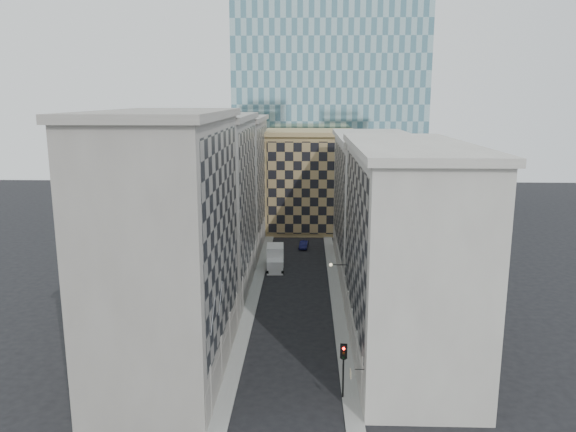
# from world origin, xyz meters

# --- Properties ---
(sidewalk_west) EXTENTS (1.50, 100.00, 0.15)m
(sidewalk_west) POSITION_xyz_m (-5.25, 30.00, 0.07)
(sidewalk_west) COLOR gray
(sidewalk_west) RESTS_ON ground
(sidewalk_east) EXTENTS (1.50, 100.00, 0.15)m
(sidewalk_east) POSITION_xyz_m (5.25, 30.00, 0.07)
(sidewalk_east) COLOR gray
(sidewalk_east) RESTS_ON ground
(bldg_left_a) EXTENTS (10.80, 22.80, 23.70)m
(bldg_left_a) POSITION_xyz_m (-10.88, 11.00, 11.82)
(bldg_left_a) COLOR gray
(bldg_left_a) RESTS_ON ground
(bldg_left_b) EXTENTS (10.80, 22.80, 22.70)m
(bldg_left_b) POSITION_xyz_m (-10.88, 33.00, 11.32)
(bldg_left_b) COLOR gray
(bldg_left_b) RESTS_ON ground
(bldg_left_c) EXTENTS (10.80, 22.80, 21.70)m
(bldg_left_c) POSITION_xyz_m (-10.88, 55.00, 10.83)
(bldg_left_c) COLOR gray
(bldg_left_c) RESTS_ON ground
(bldg_right_a) EXTENTS (10.80, 26.80, 20.70)m
(bldg_right_a) POSITION_xyz_m (10.88, 15.00, 10.32)
(bldg_right_a) COLOR #B3ADA4
(bldg_right_a) RESTS_ON ground
(bldg_right_b) EXTENTS (10.80, 28.80, 19.70)m
(bldg_right_b) POSITION_xyz_m (10.89, 42.00, 9.85)
(bldg_right_b) COLOR #B3ADA4
(bldg_right_b) RESTS_ON ground
(tan_block) EXTENTS (16.80, 14.80, 18.80)m
(tan_block) POSITION_xyz_m (2.00, 67.90, 9.44)
(tan_block) COLOR tan
(tan_block) RESTS_ON ground
(church_tower) EXTENTS (7.20, 7.20, 51.50)m
(church_tower) POSITION_xyz_m (0.00, 82.00, 26.95)
(church_tower) COLOR #2F2B25
(church_tower) RESTS_ON ground
(flagpoles_left) EXTENTS (0.10, 6.33, 2.33)m
(flagpoles_left) POSITION_xyz_m (-5.90, 6.00, 8.00)
(flagpoles_left) COLOR gray
(flagpoles_left) RESTS_ON ground
(bracket_lamp) EXTENTS (1.98, 0.36, 0.36)m
(bracket_lamp) POSITION_xyz_m (4.38, 24.00, 6.20)
(bracket_lamp) COLOR black
(bracket_lamp) RESTS_ON ground
(traffic_light) EXTENTS (0.59, 0.52, 4.71)m
(traffic_light) POSITION_xyz_m (4.55, 5.91, 3.53)
(traffic_light) COLOR black
(traffic_light) RESTS_ON sidewalk_east
(box_truck) EXTENTS (2.74, 6.16, 3.32)m
(box_truck) POSITION_xyz_m (-3.17, 42.18, 1.45)
(box_truck) COLOR silver
(box_truck) RESTS_ON ground
(dark_car) EXTENTS (1.69, 3.93, 1.26)m
(dark_car) POSITION_xyz_m (0.97, 53.67, 0.63)
(dark_car) COLOR #0F1139
(dark_car) RESTS_ON ground
(shop_sign) EXTENTS (1.11, 0.64, 0.72)m
(shop_sign) POSITION_xyz_m (4.97, 3.00, 3.84)
(shop_sign) COLOR black
(shop_sign) RESTS_ON ground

